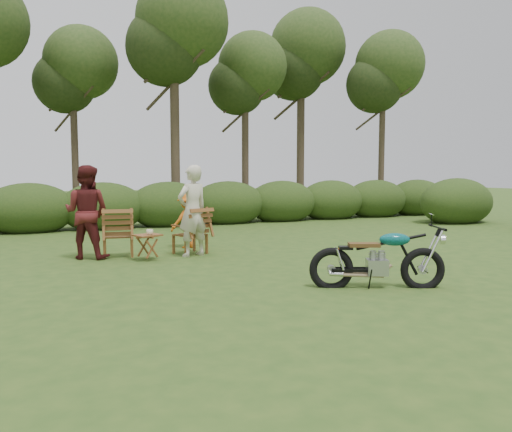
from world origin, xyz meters
name	(u,v)px	position (x,y,z in m)	size (l,w,h in m)	color
ground	(317,284)	(0.00, 0.00, 0.00)	(80.00, 80.00, 0.00)	#294717
tree_line	(177,107)	(0.50, 9.74, 3.81)	(22.52, 11.62, 8.14)	#332A1C
motorcycle	(376,287)	(0.69, -0.53, 0.00)	(1.87, 0.71, 1.07)	#0A8D8A
lawn_chair_right	(190,254)	(-0.95, 3.50, 0.00)	(0.66, 0.66, 0.96)	brown
lawn_chair_left	(119,256)	(-2.36, 3.79, 0.00)	(0.67, 0.67, 0.97)	brown
side_table	(148,247)	(-1.91, 3.09, 0.25)	(0.49, 0.41, 0.50)	brown
cup	(150,232)	(-1.88, 3.05, 0.55)	(0.13, 0.13, 0.10)	#F2E9C7
adult_a	(193,256)	(-0.98, 3.20, 0.00)	(0.67, 0.44, 1.83)	beige
adult_b	(88,258)	(-2.94, 3.79, 0.00)	(0.89, 0.69, 1.82)	#501617
child	(188,248)	(-0.77, 4.30, 0.00)	(0.79, 0.45, 1.22)	#C55912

